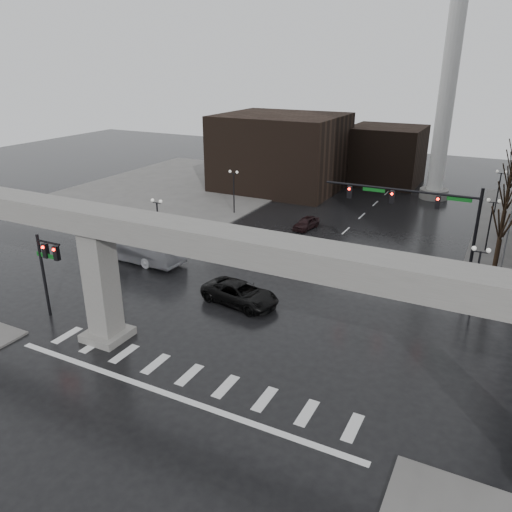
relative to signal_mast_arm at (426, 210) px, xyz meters
The scene contains 22 objects.
ground 21.64m from the signal_mast_arm, 115.57° to the right, with size 160.00×160.00×0.00m, color black.
sidewalk_nw 39.41m from the signal_mast_arm, 153.82° to the left, with size 28.00×36.00×0.15m, color slate.
elevated_guideway 20.35m from the signal_mast_arm, 112.35° to the right, with size 48.00×2.60×8.70m.
building_far_left 32.68m from the signal_mast_arm, 134.74° to the left, with size 16.00×14.00×10.00m, color black.
building_far_mid 35.02m from the signal_mast_arm, 108.32° to the left, with size 10.00×10.00×8.00m, color black.
smokestack 28.38m from the signal_mast_arm, 96.28° to the left, with size 3.60×3.60×30.00m.
signal_mast_arm is the anchor object (origin of this frame).
signal_left_pole 28.09m from the signal_mast_arm, 139.26° to the right, with size 2.30×0.30×6.00m.
lamp_right_0 6.99m from the signal_mast_arm, 46.80° to the right, with size 1.22×0.32×5.11m.
lamp_right_1 10.51m from the signal_mast_arm, 63.90° to the left, with size 1.22×0.32×5.11m.
lamp_right_2 23.75m from the signal_mast_arm, 79.01° to the left, with size 1.22×0.32×5.11m.
lamp_left_0 23.12m from the signal_mast_arm, 167.96° to the right, with size 1.22×0.32×5.11m.
lamp_left_1 24.42m from the signal_mast_arm, 157.75° to the left, with size 1.22×0.32×5.11m.
lamp_left_2 32.40m from the signal_mast_arm, 134.11° to the left, with size 1.22×0.32×5.11m.
tree_right_0 6.37m from the signal_mast_arm, ahead, with size 1.09×1.58×7.50m.
tree_right_1 9.57m from the signal_mast_arm, 52.50° to the left, with size 1.09×1.61×7.67m.
tree_right_2 16.45m from the signal_mast_arm, 70.00° to the left, with size 1.10×1.63×7.85m.
tree_right_3 24.04m from the signal_mast_arm, 76.58° to the left, with size 1.11×1.66×8.02m.
tree_right_4 31.83m from the signal_mast_arm, 79.94° to the left, with size 1.12×1.69×8.19m.
pickup_truck 15.92m from the signal_mast_arm, 135.17° to the right, with size 2.72×5.90×1.64m, color black.
city_bus 25.40m from the signal_mast_arm, 163.28° to the right, with size 2.56×10.95×3.05m, color silver.
far_car 16.03m from the signal_mast_arm, 148.74° to the left, with size 1.51×3.76×1.28m, color black.
Camera 1 is at (14.34, -20.58, 16.74)m, focal length 35.00 mm.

